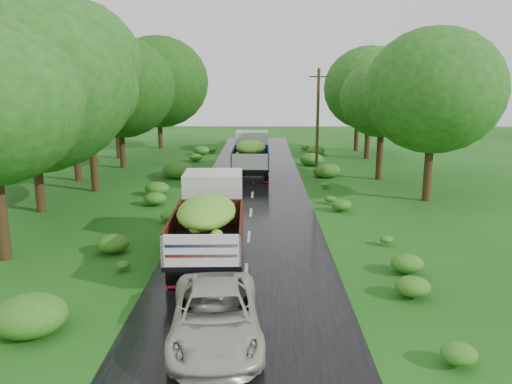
{
  "coord_description": "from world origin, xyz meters",
  "views": [
    {
      "loc": [
        0.54,
        -12.48,
        6.63
      ],
      "look_at": [
        0.29,
        9.29,
        1.7
      ],
      "focal_mm": 35.0,
      "sensor_mm": 36.0,
      "label": 1
    }
  ],
  "objects_px": {
    "truck_far": "(251,152)",
    "utility_pole": "(318,123)",
    "truck_near": "(210,215)",
    "car": "(215,315)"
  },
  "relations": [
    {
      "from": "car",
      "to": "utility_pole",
      "type": "relative_size",
      "value": 0.67
    },
    {
      "from": "truck_near",
      "to": "car",
      "type": "xyz_separation_m",
      "value": [
        0.76,
        -6.34,
        -0.93
      ]
    },
    {
      "from": "truck_far",
      "to": "utility_pole",
      "type": "height_order",
      "value": "utility_pole"
    },
    {
      "from": "car",
      "to": "utility_pole",
      "type": "xyz_separation_m",
      "value": [
        4.94,
        22.02,
        3.08
      ]
    },
    {
      "from": "truck_far",
      "to": "utility_pole",
      "type": "bearing_deg",
      "value": -13.71
    },
    {
      "from": "truck_near",
      "to": "utility_pole",
      "type": "bearing_deg",
      "value": 68.32
    },
    {
      "from": "truck_far",
      "to": "car",
      "type": "height_order",
      "value": "truck_far"
    },
    {
      "from": "utility_pole",
      "to": "car",
      "type": "bearing_deg",
      "value": -82.46
    },
    {
      "from": "truck_far",
      "to": "car",
      "type": "xyz_separation_m",
      "value": [
        -0.45,
        -23.14,
        -0.92
      ]
    },
    {
      "from": "utility_pole",
      "to": "truck_far",
      "type": "bearing_deg",
      "value": -173.76
    }
  ]
}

